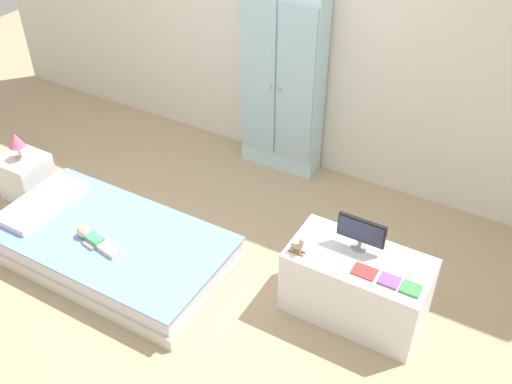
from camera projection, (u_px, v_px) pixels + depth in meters
The scene contains 14 objects.
ground_plane at pixel (188, 259), 4.29m from camera, with size 10.00×10.00×0.02m, color tan.
back_wall at pixel (292, 10), 4.55m from camera, with size 6.40×0.05×2.70m, color silver.
bed at pixel (112, 247), 4.20m from camera, with size 1.71×0.92×0.25m.
pillow at pixel (42, 203), 4.36m from camera, with size 0.32×0.66×0.05m, color silver.
doll at pixel (91, 236), 4.05m from camera, with size 0.39×0.15×0.10m.
nightstand at pixel (27, 177), 4.78m from camera, with size 0.33×0.33×0.36m, color white.
table_lamp at pixel (16, 141), 4.57m from camera, with size 0.12×0.12×0.23m.
wardrobe at pixel (283, 82), 4.76m from camera, with size 0.68×0.26×1.61m.
tv_stand at pixel (356, 285), 3.74m from camera, with size 0.89×0.47×0.49m, color white.
tv_monitor at pixel (361, 232), 3.58m from camera, with size 0.31×0.10×0.23m.
rocking_horse_toy at pixel (299, 246), 3.59m from camera, with size 0.10×0.04×0.13m.
book_red at pixel (364, 272), 3.49m from camera, with size 0.14×0.11×0.01m, color #CC3838.
book_purple at pixel (389, 281), 3.42m from camera, with size 0.12×0.10×0.02m, color #8E51B2.
book_green at pixel (411, 289), 3.37m from camera, with size 0.12×0.10×0.02m, color #429E51.
Camera 1 is at (1.98, -2.44, 3.00)m, focal length 40.99 mm.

